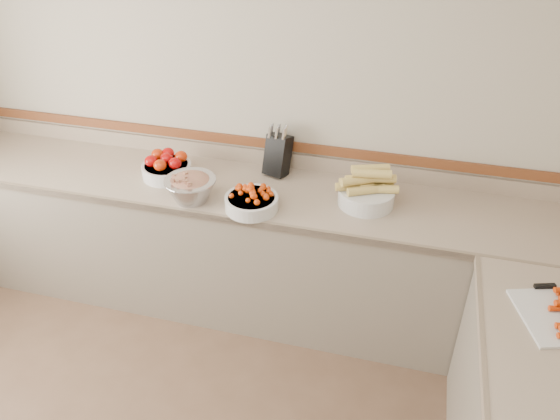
% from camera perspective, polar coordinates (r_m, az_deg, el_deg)
% --- Properties ---
extents(back_wall, '(4.00, 0.00, 4.00)m').
position_cam_1_polar(back_wall, '(3.35, -2.98, 11.07)').
color(back_wall, '#B0A691').
rests_on(back_wall, ground_plane).
extents(counter_back, '(4.00, 0.65, 1.08)m').
position_cam_1_polar(counter_back, '(3.51, -4.17, -3.84)').
color(counter_back, gray).
rests_on(counter_back, ground_plane).
extents(knife_block, '(0.18, 0.20, 0.33)m').
position_cam_1_polar(knife_block, '(3.33, -0.23, 5.88)').
color(knife_block, black).
rests_on(knife_block, counter_back).
extents(tomato_bowl, '(0.30, 0.30, 0.15)m').
position_cam_1_polar(tomato_bowl, '(3.40, -11.78, 4.45)').
color(tomato_bowl, silver).
rests_on(tomato_bowl, counter_back).
extents(cherry_tomato_bowl, '(0.30, 0.30, 0.16)m').
position_cam_1_polar(cherry_tomato_bowl, '(3.02, -2.99, 1.00)').
color(cherry_tomato_bowl, silver).
rests_on(cherry_tomato_bowl, counter_back).
extents(corn_bowl, '(0.35, 0.32, 0.23)m').
position_cam_1_polar(corn_bowl, '(3.08, 9.04, 1.97)').
color(corn_bowl, silver).
rests_on(corn_bowl, counter_back).
extents(rhubarb_bowl, '(0.29, 0.29, 0.17)m').
position_cam_1_polar(rhubarb_bowl, '(3.12, -9.31, 2.38)').
color(rhubarb_bowl, '#B2B2BA').
rests_on(rhubarb_bowl, counter_back).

